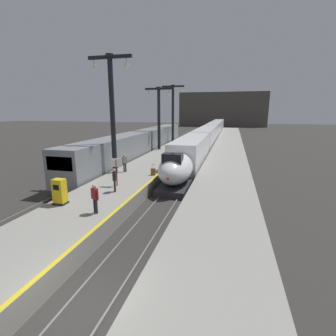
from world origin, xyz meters
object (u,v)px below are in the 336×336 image
(station_column_mid, at_px, (112,105))
(station_column_distant, at_px, (173,109))
(regional_train_adjacent, at_px, (142,143))
(ticket_machine_yellow, at_px, (60,193))
(passenger_near_edge, at_px, (125,162))
(passenger_mid_platform, at_px, (95,196))
(passenger_far_waiting, at_px, (114,178))
(rolling_suitcase, at_px, (153,172))
(highspeed_train_main, at_px, (210,133))
(station_column_far, at_px, (159,112))
(departure_info_board, at_px, (116,166))

(station_column_mid, bearing_deg, station_column_distant, 90.00)
(regional_train_adjacent, height_order, ticket_machine_yellow, regional_train_adjacent)
(passenger_near_edge, relative_size, passenger_mid_platform, 1.00)
(station_column_mid, relative_size, passenger_mid_platform, 6.11)
(passenger_far_waiting, xyz_separation_m, rolling_suitcase, (1.22, 5.14, -0.69))
(station_column_mid, xyz_separation_m, passenger_far_waiting, (2.54, -5.24, -5.14))
(passenger_mid_platform, bearing_deg, station_column_distant, 95.64)
(station_column_mid, relative_size, passenger_near_edge, 6.11)
(highspeed_train_main, height_order, passenger_near_edge, highspeed_train_main)
(passenger_far_waiting, distance_m, rolling_suitcase, 5.32)
(passenger_mid_platform, distance_m, rolling_suitcase, 8.95)
(highspeed_train_main, distance_m, rolling_suitcase, 33.48)
(highspeed_train_main, distance_m, passenger_far_waiting, 38.69)
(station_column_far, height_order, ticket_machine_yellow, station_column_far)
(passenger_far_waiting, height_order, ticket_machine_yellow, passenger_far_waiting)
(passenger_mid_platform, xyz_separation_m, ticket_machine_yellow, (-2.85, 0.73, -0.25))
(departure_info_board, bearing_deg, ticket_machine_yellow, -110.60)
(station_column_mid, bearing_deg, station_column_far, 90.00)
(passenger_mid_platform, relative_size, departure_info_board, 0.80)
(station_column_distant, bearing_deg, station_column_mid, -90.00)
(regional_train_adjacent, xyz_separation_m, departure_info_board, (4.22, -17.11, 0.43))
(highspeed_train_main, bearing_deg, station_column_mid, -100.05)
(station_column_distant, distance_m, passenger_far_waiting, 29.22)
(regional_train_adjacent, xyz_separation_m, station_column_distant, (2.20, 10.16, 4.86))
(station_column_far, bearing_deg, passenger_mid_platform, -82.28)
(station_column_mid, bearing_deg, passenger_near_edge, 23.67)
(station_column_mid, height_order, rolling_suitcase, station_column_mid)
(passenger_near_edge, relative_size, passenger_far_waiting, 1.00)
(station_column_far, bearing_deg, station_column_distant, 90.00)
(passenger_near_edge, distance_m, rolling_suitcase, 3.05)
(station_column_distant, xyz_separation_m, passenger_far_waiting, (2.54, -28.68, -4.95))
(highspeed_train_main, height_order, station_column_distant, station_column_distant)
(passenger_far_waiting, bearing_deg, passenger_mid_platform, -80.01)
(highspeed_train_main, xyz_separation_m, station_column_far, (-5.90, -18.68, 4.44))
(ticket_machine_yellow, bearing_deg, passenger_mid_platform, -14.32)
(ticket_machine_yellow, bearing_deg, rolling_suitcase, 67.35)
(station_column_distant, distance_m, passenger_near_edge, 23.62)
(highspeed_train_main, relative_size, passenger_far_waiting, 44.09)
(station_column_far, xyz_separation_m, station_column_distant, (0.00, 8.82, 0.57))
(highspeed_train_main, bearing_deg, rolling_suitcase, -93.66)
(station_column_distant, bearing_deg, regional_train_adjacent, -102.22)
(regional_train_adjacent, xyz_separation_m, passenger_near_edge, (3.03, -12.92, -0.09))
(regional_train_adjacent, distance_m, passenger_mid_platform, 22.94)
(passenger_mid_platform, xyz_separation_m, departure_info_board, (-1.18, 5.18, 0.52))
(station_column_mid, bearing_deg, regional_train_adjacent, 99.40)
(highspeed_train_main, relative_size, passenger_mid_platform, 44.09)
(highspeed_train_main, bearing_deg, passenger_mid_platform, -93.64)
(highspeed_train_main, bearing_deg, station_column_distant, -120.90)
(passenger_far_waiting, bearing_deg, regional_train_adjacent, 104.36)
(station_column_distant, distance_m, rolling_suitcase, 24.50)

